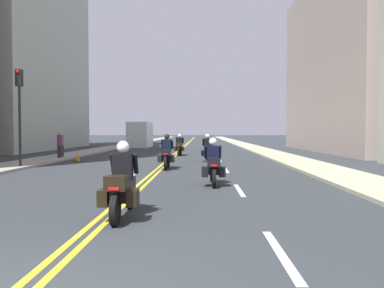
% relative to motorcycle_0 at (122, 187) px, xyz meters
% --- Properties ---
extents(ground_plane, '(264.00, 264.00, 0.00)m').
position_rel_motorcycle_0_xyz_m(ground_plane, '(-0.36, 43.75, -0.65)').
color(ground_plane, '#2C3135').
extents(sidewalk_left, '(2.41, 144.00, 0.12)m').
position_rel_motorcycle_0_xyz_m(sidewalk_left, '(-7.83, 43.75, -0.59)').
color(sidewalk_left, '#98978C').
rests_on(sidewalk_left, ground).
extents(sidewalk_right, '(2.41, 144.00, 0.12)m').
position_rel_motorcycle_0_xyz_m(sidewalk_right, '(7.12, 43.75, -0.59)').
color(sidewalk_right, '#A2A788').
rests_on(sidewalk_right, ground).
extents(centreline_yellow_inner, '(0.12, 132.00, 0.01)m').
position_rel_motorcycle_0_xyz_m(centreline_yellow_inner, '(-0.48, 43.75, -0.64)').
color(centreline_yellow_inner, yellow).
rests_on(centreline_yellow_inner, ground).
extents(centreline_yellow_outer, '(0.12, 132.00, 0.01)m').
position_rel_motorcycle_0_xyz_m(centreline_yellow_outer, '(-0.24, 43.75, -0.64)').
color(centreline_yellow_outer, yellow).
rests_on(centreline_yellow_outer, ground).
extents(lane_dashes_white, '(0.14, 56.40, 0.01)m').
position_rel_motorcycle_0_xyz_m(lane_dashes_white, '(2.78, 24.75, -0.64)').
color(lane_dashes_white, silver).
rests_on(lane_dashes_white, ground).
extents(building_left_1, '(9.42, 19.29, 25.26)m').
position_rel_motorcycle_0_xyz_m(building_left_1, '(-17.02, 29.97, 11.98)').
color(building_left_1, '#A6B2A5').
rests_on(building_left_1, ground).
extents(building_right_1, '(6.19, 21.75, 15.75)m').
position_rel_motorcycle_0_xyz_m(building_right_1, '(14.69, 26.55, 7.23)').
color(building_right_1, '#A69389').
rests_on(building_right_1, ground).
extents(motorcycle_0, '(0.76, 2.24, 1.58)m').
position_rel_motorcycle_0_xyz_m(motorcycle_0, '(0.00, 0.00, 0.00)').
color(motorcycle_0, black).
rests_on(motorcycle_0, ground).
extents(motorcycle_1, '(0.77, 2.18, 1.57)m').
position_rel_motorcycle_0_xyz_m(motorcycle_1, '(2.02, 4.83, 0.01)').
color(motorcycle_1, black).
rests_on(motorcycle_1, ground).
extents(motorcycle_2, '(0.76, 2.19, 1.67)m').
position_rel_motorcycle_0_xyz_m(motorcycle_2, '(0.00, 10.20, 0.03)').
color(motorcycle_2, black).
rests_on(motorcycle_2, ground).
extents(motorcycle_3, '(0.77, 2.25, 1.63)m').
position_rel_motorcycle_0_xyz_m(motorcycle_3, '(2.00, 14.92, 0.01)').
color(motorcycle_3, black).
rests_on(motorcycle_3, ground).
extents(motorcycle_4, '(0.78, 2.24, 1.59)m').
position_rel_motorcycle_0_xyz_m(motorcycle_4, '(0.04, 20.32, 0.01)').
color(motorcycle_4, black).
rests_on(motorcycle_4, ground).
extents(traffic_cone_0, '(0.36, 0.36, 0.63)m').
position_rel_motorcycle_0_xyz_m(traffic_cone_0, '(-5.71, 14.65, -0.33)').
color(traffic_cone_0, black).
rests_on(traffic_cone_0, ground).
extents(traffic_light_near, '(0.28, 0.38, 4.73)m').
position_rel_motorcycle_0_xyz_m(traffic_light_near, '(-7.03, 10.25, 2.63)').
color(traffic_light_near, black).
rests_on(traffic_light_near, ground).
extents(pedestrian_0, '(0.24, 0.49, 1.79)m').
position_rel_motorcycle_0_xyz_m(pedestrian_0, '(-7.34, 16.22, 0.28)').
color(pedestrian_0, '#29262D').
rests_on(pedestrian_0, ground).
extents(pedestrian_1, '(0.39, 0.28, 1.76)m').
position_rel_motorcycle_0_xyz_m(pedestrian_1, '(-7.64, 17.25, 0.26)').
color(pedestrian_1, '#2B272D').
rests_on(pedestrian_1, ground).
extents(parked_truck, '(2.20, 6.50, 2.80)m').
position_rel_motorcycle_0_xyz_m(parked_truck, '(-5.23, 35.58, 0.63)').
color(parked_truck, silver).
rests_on(parked_truck, ground).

